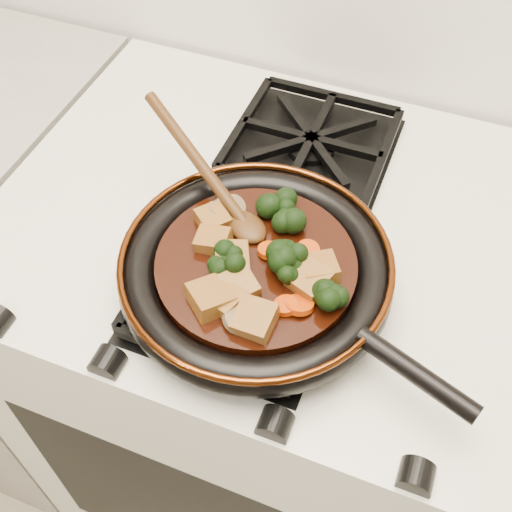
% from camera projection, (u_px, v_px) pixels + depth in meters
% --- Properties ---
extents(stove, '(0.76, 0.60, 0.90)m').
position_uv_depth(stove, '(271.00, 375.00, 1.21)').
color(stove, silver).
rests_on(stove, ground).
extents(burner_grate_front, '(0.23, 0.23, 0.03)m').
position_uv_depth(burner_grate_front, '(237.00, 290.00, 0.77)').
color(burner_grate_front, black).
rests_on(burner_grate_front, stove).
extents(burner_grate_back, '(0.23, 0.23, 0.03)m').
position_uv_depth(burner_grate_back, '(311.00, 144.00, 0.93)').
color(burner_grate_back, black).
rests_on(burner_grate_back, stove).
extents(skillet, '(0.43, 0.32, 0.05)m').
position_uv_depth(skillet, '(257.00, 271.00, 0.75)').
color(skillet, black).
rests_on(skillet, burner_grate_front).
extents(braising_sauce, '(0.23, 0.23, 0.02)m').
position_uv_depth(braising_sauce, '(256.00, 267.00, 0.75)').
color(braising_sauce, black).
rests_on(braising_sauce, skillet).
extents(tofu_cube_0, '(0.05, 0.05, 0.03)m').
position_uv_depth(tofu_cube_0, '(309.00, 280.00, 0.71)').
color(tofu_cube_0, brown).
rests_on(tofu_cube_0, braising_sauce).
extents(tofu_cube_1, '(0.05, 0.05, 0.02)m').
position_uv_depth(tofu_cube_1, '(226.00, 300.00, 0.70)').
color(tofu_cube_1, brown).
rests_on(tofu_cube_1, braising_sauce).
extents(tofu_cube_2, '(0.04, 0.04, 0.03)m').
position_uv_depth(tofu_cube_2, '(213.00, 241.00, 0.75)').
color(tofu_cube_2, brown).
rests_on(tofu_cube_2, braising_sauce).
extents(tofu_cube_3, '(0.05, 0.05, 0.03)m').
position_uv_depth(tofu_cube_3, '(239.00, 286.00, 0.71)').
color(tofu_cube_3, brown).
rests_on(tofu_cube_3, braising_sauce).
extents(tofu_cube_4, '(0.06, 0.06, 0.03)m').
position_uv_depth(tofu_cube_4, '(319.00, 269.00, 0.72)').
color(tofu_cube_4, brown).
rests_on(tofu_cube_4, braising_sauce).
extents(tofu_cube_5, '(0.05, 0.05, 0.03)m').
position_uv_depth(tofu_cube_5, '(231.00, 260.00, 0.73)').
color(tofu_cube_5, brown).
rests_on(tofu_cube_5, braising_sauce).
extents(tofu_cube_6, '(0.04, 0.05, 0.03)m').
position_uv_depth(tofu_cube_6, '(255.00, 320.00, 0.68)').
color(tofu_cube_6, brown).
rests_on(tofu_cube_6, braising_sauce).
extents(tofu_cube_7, '(0.06, 0.06, 0.03)m').
position_uv_depth(tofu_cube_7, '(211.00, 298.00, 0.70)').
color(tofu_cube_7, brown).
rests_on(tofu_cube_7, braising_sauce).
extents(tofu_cube_8, '(0.05, 0.05, 0.02)m').
position_uv_depth(tofu_cube_8, '(213.00, 219.00, 0.77)').
color(tofu_cube_8, brown).
rests_on(tofu_cube_8, braising_sauce).
extents(broccoli_floret_0, '(0.06, 0.06, 0.06)m').
position_uv_depth(broccoli_floret_0, '(228.00, 263.00, 0.72)').
color(broccoli_floret_0, black).
rests_on(broccoli_floret_0, braising_sauce).
extents(broccoli_floret_1, '(0.09, 0.09, 0.06)m').
position_uv_depth(broccoli_floret_1, '(288.00, 220.00, 0.77)').
color(broccoli_floret_1, black).
rests_on(broccoli_floret_1, braising_sauce).
extents(broccoli_floret_2, '(0.09, 0.08, 0.06)m').
position_uv_depth(broccoli_floret_2, '(275.00, 203.00, 0.78)').
color(broccoli_floret_2, black).
rests_on(broccoli_floret_2, braising_sauce).
extents(broccoli_floret_3, '(0.09, 0.09, 0.05)m').
position_uv_depth(broccoli_floret_3, '(282.00, 269.00, 0.72)').
color(broccoli_floret_3, black).
rests_on(broccoli_floret_3, braising_sauce).
extents(broccoli_floret_4, '(0.09, 0.09, 0.07)m').
position_uv_depth(broccoli_floret_4, '(289.00, 261.00, 0.72)').
color(broccoli_floret_4, black).
rests_on(broccoli_floret_4, braising_sauce).
extents(broccoli_floret_5, '(0.09, 0.09, 0.06)m').
position_uv_depth(broccoli_floret_5, '(330.00, 295.00, 0.70)').
color(broccoli_floret_5, black).
rests_on(broccoli_floret_5, braising_sauce).
extents(carrot_coin_0, '(0.03, 0.03, 0.02)m').
position_uv_depth(carrot_coin_0, '(299.00, 305.00, 0.70)').
color(carrot_coin_0, '#BF3705').
rests_on(carrot_coin_0, braising_sauce).
extents(carrot_coin_1, '(0.03, 0.03, 0.01)m').
position_uv_depth(carrot_coin_1, '(308.00, 250.00, 0.74)').
color(carrot_coin_1, '#BF3705').
rests_on(carrot_coin_1, braising_sauce).
extents(carrot_coin_2, '(0.03, 0.03, 0.01)m').
position_uv_depth(carrot_coin_2, '(286.00, 306.00, 0.70)').
color(carrot_coin_2, '#BF3705').
rests_on(carrot_coin_2, braising_sauce).
extents(carrot_coin_3, '(0.03, 0.03, 0.01)m').
position_uv_depth(carrot_coin_3, '(270.00, 250.00, 0.74)').
color(carrot_coin_3, '#BF3705').
rests_on(carrot_coin_3, braising_sauce).
extents(mushroom_slice_0, '(0.04, 0.04, 0.02)m').
position_uv_depth(mushroom_slice_0, '(238.00, 319.00, 0.68)').
color(mushroom_slice_0, '#7B6547').
rests_on(mushroom_slice_0, braising_sauce).
extents(mushroom_slice_1, '(0.03, 0.03, 0.02)m').
position_uv_depth(mushroom_slice_1, '(234.00, 207.00, 0.78)').
color(mushroom_slice_1, '#7B6547').
rests_on(mushroom_slice_1, braising_sauce).
extents(mushroom_slice_2, '(0.04, 0.04, 0.03)m').
position_uv_depth(mushroom_slice_2, '(225.00, 209.00, 0.78)').
color(mushroom_slice_2, '#7B6547').
rests_on(mushroom_slice_2, braising_sauce).
extents(mushroom_slice_3, '(0.04, 0.04, 0.03)m').
position_uv_depth(mushroom_slice_3, '(218.00, 212.00, 0.78)').
color(mushroom_slice_3, '#7B6547').
rests_on(mushroom_slice_3, braising_sauce).
extents(wooden_spoon, '(0.13, 0.10, 0.22)m').
position_uv_depth(wooden_spoon, '(219.00, 190.00, 0.78)').
color(wooden_spoon, '#40250D').
rests_on(wooden_spoon, braising_sauce).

